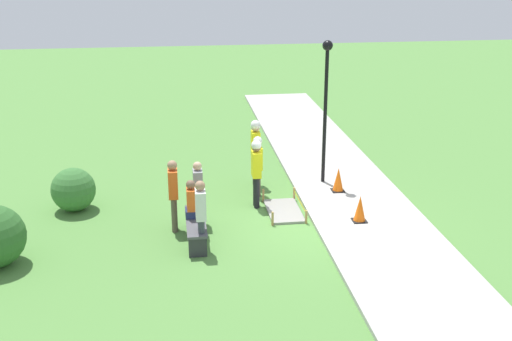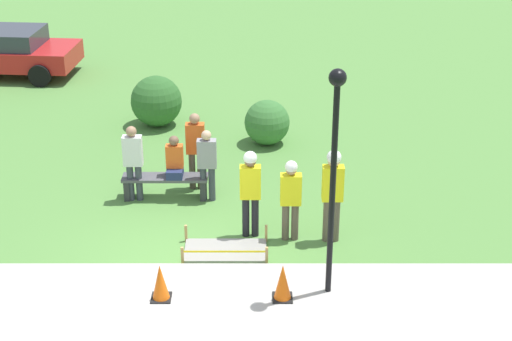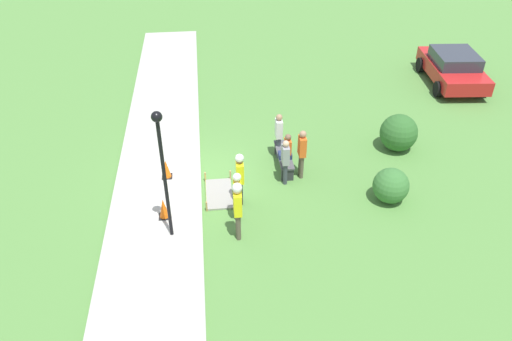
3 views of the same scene
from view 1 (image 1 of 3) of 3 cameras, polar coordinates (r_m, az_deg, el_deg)
name	(u,v)px [view 1 (image 1 of 3)]	position (r m, az deg, el deg)	size (l,w,h in m)	color
ground_plane	(313,224)	(15.66, 5.07, -4.80)	(60.00, 60.00, 0.00)	#51843D
sidewalk	(368,219)	(15.99, 9.97, -4.31)	(28.00, 2.79, 0.10)	#ADAAA3
wet_concrete_patch	(284,211)	(16.30, 2.49, -3.59)	(1.59, 0.88, 0.35)	gray
traffic_cone_near_patch	(360,209)	(15.61, 9.22, -3.37)	(0.34, 0.34, 0.65)	black
traffic_cone_far_patch	(338,180)	(17.44, 7.32, -0.81)	(0.34, 0.34, 0.66)	black
park_bench	(196,226)	(14.71, -5.37, -4.94)	(1.81, 0.44, 0.50)	#2D2D33
person_seated_on_bench	(193,202)	(14.71, -5.66, -2.84)	(0.36, 0.44, 0.89)	navy
worker_supervisor	(256,167)	(16.27, 0.03, 0.28)	(0.40, 0.26, 1.79)	black
worker_assistant	(258,161)	(17.03, 0.14, 0.82)	(0.40, 0.24, 1.66)	brown
worker_trainee	(256,146)	(17.72, -0.04, 2.16)	(0.40, 0.27, 1.89)	brown
bystander_in_orange_shirt	(173,191)	(15.04, -7.36, -1.84)	(0.40, 0.23, 1.74)	brown
bystander_in_gray_shirt	(201,213)	(13.90, -4.92, -3.75)	(0.40, 0.22, 1.68)	#383D47
bystander_in_white_shirt	(198,190)	(15.35, -5.18, -1.70)	(0.40, 0.22, 1.59)	#383D47
lamppost_near	(326,91)	(17.48, 6.24, 7.00)	(0.28, 0.28, 3.95)	black
shrub_rounded_near	(73,190)	(16.86, -15.93, -1.65)	(1.12, 1.12, 1.12)	#387033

